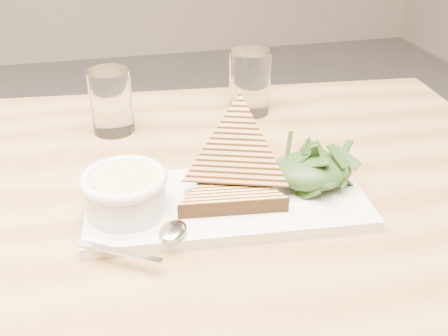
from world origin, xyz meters
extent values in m
cube|color=#A7864D|center=(0.22, 0.01, 0.72)|extent=(1.28, 0.92, 0.04)
cylinder|color=#A7864D|center=(0.78, 0.36, 0.35)|extent=(0.06, 0.06, 0.70)
cube|color=white|center=(0.33, -0.04, 0.75)|extent=(0.39, 0.20, 0.02)
cylinder|color=white|center=(0.20, -0.04, 0.78)|extent=(0.10, 0.10, 0.04)
cylinder|color=beige|center=(0.20, -0.04, 0.80)|extent=(0.09, 0.09, 0.01)
torus|color=white|center=(0.20, -0.04, 0.81)|extent=(0.11, 0.11, 0.01)
ellipsoid|color=black|center=(0.46, -0.03, 0.78)|extent=(0.11, 0.09, 0.04)
ellipsoid|color=silver|center=(0.25, -0.10, 0.76)|extent=(0.05, 0.05, 0.01)
cube|color=silver|center=(0.18, -0.12, 0.76)|extent=(0.10, 0.06, 0.00)
cylinder|color=white|center=(0.19, 0.24, 0.80)|extent=(0.07, 0.07, 0.11)
cylinder|color=white|center=(0.45, 0.26, 0.80)|extent=(0.08, 0.08, 0.12)
camera|label=1|loc=(0.20, -0.58, 1.14)|focal=40.00mm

